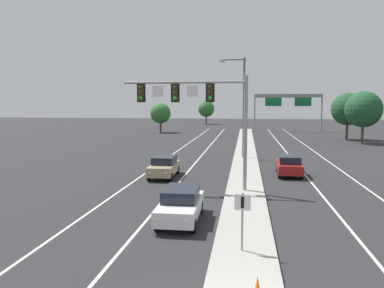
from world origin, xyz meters
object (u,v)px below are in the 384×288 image
Objects in this scene: tree_far_left_b at (206,109)px; median_sign_post at (242,213)px; street_lamp_median at (242,102)px; tree_far_right_b at (363,109)px; car_oncoming_tan at (164,166)px; tree_far_left_c at (160,113)px; overhead_signal_mast at (201,105)px; highway_sign_gantry at (288,101)px; car_oncoming_white at (181,204)px; tree_far_right_a at (348,109)px; car_receding_red at (289,165)px.

median_sign_post is at bearing -83.17° from tree_far_left_b.
street_lamp_median is 64.27m from tree_far_left_b.
car_oncoming_tan is at bearing -128.90° from tree_far_right_b.
median_sign_post is 45.28m from tree_far_right_b.
tree_far_left_b is 1.11× the size of tree_far_left_c.
street_lamp_median reaches higher than overhead_signal_mast.
tree_far_left_c is (-24.50, -6.00, -2.45)m from highway_sign_gantry.
car_oncoming_white is (-0.22, -6.41, -4.70)m from overhead_signal_mast.
highway_sign_gantry is 25.34m from tree_far_left_c.
overhead_signal_mast is at bearing -99.18° from street_lamp_median.
overhead_signal_mast is 7.17m from car_oncoming_tan.
tree_far_left_b is (-7.59, 84.48, 3.32)m from car_oncoming_white.
overhead_signal_mast is 1.08× the size of tree_far_right_b.
tree_far_right_b reaches higher than median_sign_post.
tree_far_right_a is (18.35, 37.49, -0.80)m from overhead_signal_mast.
overhead_signal_mast is 78.48m from tree_far_left_b.
tree_far_right_b is 1.01× the size of tree_far_right_a.
tree_far_left_c reaches higher than median_sign_post.
tree_far_right_b is (19.28, 38.44, 3.96)m from car_oncoming_white.
tree_far_left_b reaches higher than tree_far_left_c.
tree_far_left_b is at bearing 120.27° from tree_far_right_b.
tree_far_left_b is 53.32m from tree_far_right_b.
car_receding_red is 0.34× the size of highway_sign_gantry.
tree_far_right_b is at bearing -25.48° from tree_far_left_c.
tree_far_left_c is (-15.84, 32.89, -2.08)m from street_lamp_median.
overhead_signal_mast reaches higher than tree_far_right_b.
car_oncoming_tan is at bearing -106.27° from highway_sign_gantry.
highway_sign_gantry is 17.70m from tree_far_right_a.
car_oncoming_tan is 0.62× the size of tree_far_right_a.
street_lamp_median is 0.75× the size of highway_sign_gantry.
tree_far_right_a is at bearing 68.76° from car_receding_red.
tree_far_left_c is (-13.47, 47.54, -1.81)m from overhead_signal_mast.
tree_far_right_a reaches higher than median_sign_post.
street_lamp_median is 12.86m from car_oncoming_tan.
street_lamp_median is at bearing 114.81° from car_receding_red.
street_lamp_median reaches higher than tree_far_left_c.
car_oncoming_white is (-2.59, -21.05, -4.97)m from street_lamp_median.
car_oncoming_white is at bearing -73.63° from car_oncoming_tan.
tree_far_left_c is (-32.53, 15.50, -1.07)m from tree_far_right_b.
tree_far_left_c is at bearing 105.71° from median_sign_post.
highway_sign_gantry is at bearing 73.73° from car_oncoming_tan.
overhead_signal_mast is 10.02m from car_receding_red.
median_sign_post is at bearing -102.01° from car_receding_red.
tree_far_left_c is (-10.12, 43.28, 2.89)m from car_oncoming_tan.
tree_far_left_b is (-10.18, 63.43, -1.66)m from street_lamp_median.
street_lamp_median reaches higher than tree_far_right_a.
overhead_signal_mast is 14.84m from street_lamp_median.
car_oncoming_tan is (-3.13, 10.66, 0.00)m from car_oncoming_white.
tree_far_left_b is at bearing 95.14° from car_oncoming_white.
overhead_signal_mast is 1.77× the size of car_oncoming_white.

